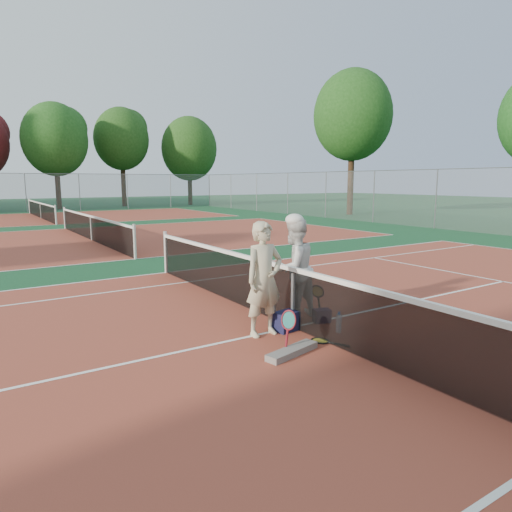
% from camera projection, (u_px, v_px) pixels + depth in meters
% --- Properties ---
extents(ground, '(130.00, 130.00, 0.00)m').
position_uv_depth(ground, '(293.00, 327.00, 7.57)').
color(ground, '#103E20').
rests_on(ground, ground).
extents(court_main, '(23.77, 10.97, 0.01)m').
position_uv_depth(court_main, '(293.00, 327.00, 7.57)').
color(court_main, brown).
rests_on(court_main, ground).
extents(court_far_a, '(23.77, 10.97, 0.01)m').
position_uv_depth(court_far_a, '(92.00, 240.00, 18.73)').
color(court_far_a, brown).
rests_on(court_far_a, ground).
extents(court_far_b, '(23.77, 10.97, 0.01)m').
position_uv_depth(court_far_b, '(41.00, 218.00, 29.90)').
color(court_far_b, brown).
rests_on(court_far_b, ground).
extents(net_main, '(0.10, 10.98, 1.02)m').
position_uv_depth(net_main, '(293.00, 298.00, 7.49)').
color(net_main, black).
rests_on(net_main, ground).
extents(net_far_a, '(0.10, 10.98, 1.02)m').
position_uv_depth(net_far_a, '(91.00, 228.00, 18.65)').
color(net_far_a, black).
rests_on(net_far_a, ground).
extents(net_far_b, '(0.10, 10.98, 1.02)m').
position_uv_depth(net_far_b, '(41.00, 210.00, 29.82)').
color(net_far_b, black).
rests_on(net_far_b, ground).
extents(fence_back, '(32.00, 0.06, 3.00)m').
position_uv_depth(fence_back, '(26.00, 193.00, 35.45)').
color(fence_back, slate).
rests_on(fence_back, ground).
extents(fence_right, '(0.06, 54.50, 3.00)m').
position_uv_depth(fence_right, '(475.00, 200.00, 21.52)').
color(fence_right, slate).
rests_on(fence_right, ground).
extents(player_a, '(0.67, 0.45, 1.80)m').
position_uv_depth(player_a, '(264.00, 279.00, 7.07)').
color(player_a, '#B4AB8C').
rests_on(player_a, ground).
extents(player_b, '(0.95, 0.78, 1.79)m').
position_uv_depth(player_b, '(294.00, 268.00, 7.97)').
color(player_b, silver).
rests_on(player_b, ground).
extents(racket_red, '(0.23, 0.30, 0.60)m').
position_uv_depth(racket_red, '(289.00, 331.00, 6.45)').
color(racket_red, maroon).
rests_on(racket_red, ground).
extents(racket_black_held, '(0.40, 0.39, 0.55)m').
position_uv_depth(racket_black_held, '(317.00, 300.00, 8.28)').
color(racket_black_held, black).
rests_on(racket_black_held, ground).
extents(racket_spare, '(0.50, 0.66, 0.03)m').
position_uv_depth(racket_spare, '(320.00, 341.00, 6.89)').
color(racket_spare, black).
rests_on(racket_spare, ground).
extents(sports_bag_navy, '(0.44, 0.33, 0.31)m').
position_uv_depth(sports_bag_navy, '(286.00, 321.00, 7.39)').
color(sports_bag_navy, black).
rests_on(sports_bag_navy, ground).
extents(sports_bag_purple, '(0.33, 0.27, 0.23)m').
position_uv_depth(sports_bag_purple, '(322.00, 316.00, 7.83)').
color(sports_bag_purple, black).
rests_on(sports_bag_purple, ground).
extents(net_cover_canvas, '(0.93, 0.42, 0.10)m').
position_uv_depth(net_cover_canvas, '(292.00, 351.00, 6.37)').
color(net_cover_canvas, '#645E5A').
rests_on(net_cover_canvas, ground).
extents(water_bottle, '(0.09, 0.09, 0.30)m').
position_uv_depth(water_bottle, '(339.00, 323.00, 7.29)').
color(water_bottle, '#C9DFFF').
rests_on(water_bottle, ground).
extents(tree_back_3, '(5.35, 5.35, 8.94)m').
position_uv_depth(tree_back_3, '(55.00, 140.00, 38.31)').
color(tree_back_3, '#382314').
rests_on(tree_back_3, ground).
extents(tree_back_4, '(5.10, 5.10, 9.28)m').
position_uv_depth(tree_back_4, '(121.00, 139.00, 43.05)').
color(tree_back_4, '#382314').
rests_on(tree_back_4, ground).
extents(tree_back_5, '(5.60, 5.60, 8.87)m').
position_uv_depth(tree_back_5, '(189.00, 149.00, 46.24)').
color(tree_back_5, '#382314').
rests_on(tree_back_5, ground).
extents(tree_right_1, '(5.52, 5.52, 10.16)m').
position_uv_depth(tree_right_1, '(353.00, 116.00, 32.10)').
color(tree_right_1, '#382314').
rests_on(tree_right_1, ground).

